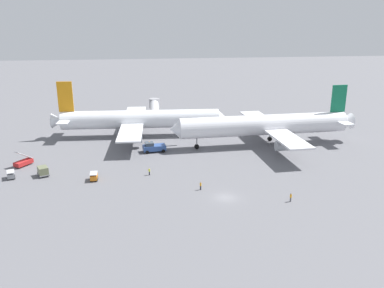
# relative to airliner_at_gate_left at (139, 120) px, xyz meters

# --- Properties ---
(ground_plane) EXTENTS (600.00, 600.00, 0.00)m
(ground_plane) POSITION_rel_airliner_at_gate_left_xyz_m (16.27, -47.22, -5.17)
(ground_plane) COLOR slate
(airliner_at_gate_left) EXTENTS (52.78, 42.52, 16.93)m
(airliner_at_gate_left) POSITION_rel_airliner_at_gate_left_xyz_m (0.00, 0.00, 0.00)
(airliner_at_gate_left) COLOR white
(airliner_at_gate_left) RESTS_ON ground
(airliner_being_pushed) EXTENTS (53.20, 40.79, 16.53)m
(airliner_being_pushed) POSITION_rel_airliner_at_gate_left_xyz_m (34.79, -14.36, 0.66)
(airliner_being_pushed) COLOR silver
(airliner_being_pushed) RESTS_ON ground
(pushback_tug) EXTENTS (9.37, 3.82, 3.02)m
(pushback_tug) POSITION_rel_airliner_at_gate_left_xyz_m (3.41, -15.95, -3.89)
(pushback_tug) COLOR #2D4C8C
(pushback_tug) RESTS_ON ground
(gse_container_dolly_flat) EXTENTS (3.30, 3.81, 2.15)m
(gse_container_dolly_flat) POSITION_rel_airliner_at_gate_left_xyz_m (-22.41, -29.87, -4.00)
(gse_container_dolly_flat) COLOR slate
(gse_container_dolly_flat) RESTS_ON ground
(gse_baggage_cart_near_cluster) EXTENTS (1.64, 2.76, 1.71)m
(gse_baggage_cart_near_cluster) POSITION_rel_airliner_at_gate_left_xyz_m (-10.71, -34.15, -4.31)
(gse_baggage_cart_near_cluster) COLOR orange
(gse_baggage_cart_near_cluster) RESTS_ON ground
(gse_baggage_cart_trailing) EXTENTS (2.29, 3.07, 1.71)m
(gse_baggage_cart_trailing) POSITION_rel_airliner_at_gate_left_xyz_m (-29.23, -30.48, -4.31)
(gse_baggage_cart_trailing) COLOR gray
(gse_baggage_cart_trailing) RESTS_ON ground
(gse_stair_truck_yellow) EXTENTS (4.23, 4.83, 4.06)m
(gse_stair_truck_yellow) POSITION_rel_airliner_at_gate_left_xyz_m (-28.55, -22.30, -4.15)
(gse_stair_truck_yellow) COLOR red
(gse_stair_truck_yellow) RESTS_ON ground
(ground_crew_ramp_agent_by_cones) EXTENTS (0.36, 0.36, 1.74)m
(ground_crew_ramp_agent_by_cones) POSITION_rel_airliner_at_gate_left_xyz_m (28.42, -50.78, -4.27)
(ground_crew_ramp_agent_by_cones) COLOR #4C4C51
(ground_crew_ramp_agent_by_cones) RESTS_ON ground
(ground_crew_wing_walker_right) EXTENTS (0.36, 0.36, 1.73)m
(ground_crew_wing_walker_right) POSITION_rel_airliner_at_gate_left_xyz_m (11.89, -42.67, -4.27)
(ground_crew_wing_walker_right) COLOR black
(ground_crew_wing_walker_right) RESTS_ON ground
(ground_crew_marshaller_foreground) EXTENTS (0.50, 0.36, 1.71)m
(ground_crew_marshaller_foreground) POSITION_rel_airliner_at_gate_left_xyz_m (1.59, -32.87, -4.28)
(ground_crew_marshaller_foreground) COLOR black
(ground_crew_marshaller_foreground) RESTS_ON ground
(jet_bridge) EXTENTS (4.41, 21.26, 5.89)m
(jet_bridge) POSITION_rel_airliner_at_gate_left_xyz_m (5.66, 21.62, -1.06)
(jet_bridge) COLOR #B7B7BC
(jet_bridge) RESTS_ON ground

